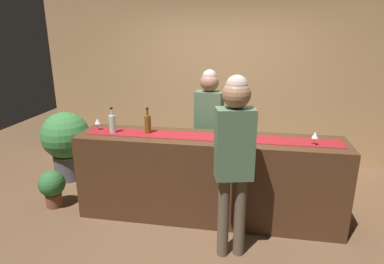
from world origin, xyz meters
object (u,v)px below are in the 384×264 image
potted_plant_small (52,186)px  wine_bottle_clear (112,124)px  wine_bottle_amber (148,124)px  wine_glass_mid_counter (315,136)px  bartender (209,120)px  customer_sipping (234,149)px  potted_plant_tall (66,141)px  wine_glass_near_customer (97,122)px

potted_plant_small → wine_bottle_clear: bearing=4.8°
wine_bottle_amber → potted_plant_small: size_ratio=0.64×
wine_glass_mid_counter → bartender: 1.35m
customer_sipping → potted_plant_tall: customer_sipping is taller
potted_plant_tall → wine_glass_mid_counter: bearing=-13.5°
wine_bottle_clear → wine_glass_near_customer: (-0.22, 0.08, -0.01)m
wine_glass_mid_counter → customer_sipping: bearing=-144.1°
wine_glass_near_customer → wine_bottle_amber: bearing=-1.1°
potted_plant_small → wine_bottle_amber: bearing=6.3°
wine_bottle_amber → potted_plant_small: (-1.23, -0.13, -0.83)m
customer_sipping → potted_plant_small: customer_sipping is taller
wine_glass_near_customer → potted_plant_tall: size_ratio=0.14×
customer_sipping → potted_plant_small: 2.46m
wine_bottle_clear → potted_plant_tall: bearing=145.1°
wine_bottle_amber → wine_glass_mid_counter: 1.81m
wine_bottle_amber → potted_plant_small: 1.49m
customer_sipping → potted_plant_small: bearing=152.5°
customer_sipping → wine_glass_near_customer: bearing=143.3°
wine_glass_near_customer → wine_glass_mid_counter: 2.43m
wine_glass_mid_counter → customer_sipping: size_ratio=0.08×
wine_glass_mid_counter → customer_sipping: (-0.79, -0.57, 0.01)m
wine_glass_mid_counter → potted_plant_tall: size_ratio=0.14×
potted_plant_tall → wine_bottle_clear: bearing=-34.9°
wine_bottle_clear → customer_sipping: (1.42, -0.61, 0.00)m
wine_glass_near_customer → wine_glass_mid_counter: same height
wine_bottle_amber → bartender: bartender is taller
wine_bottle_clear → wine_bottle_amber: same height
wine_bottle_amber → bartender: size_ratio=0.18×
wine_bottle_amber → customer_sipping: customer_sipping is taller
bartender → potted_plant_tall: bearing=4.3°
bartender → customer_sipping: size_ratio=0.94×
wine_glass_near_customer → wine_glass_mid_counter: (2.43, -0.12, 0.00)m
wine_bottle_clear → customer_sipping: customer_sipping is taller
bartender → potted_plant_tall: size_ratio=1.66×
wine_glass_mid_counter → potted_plant_small: bearing=-179.4°
wine_glass_near_customer → potted_plant_tall: (-0.85, 0.67, -0.51)m
wine_glass_mid_counter → potted_plant_tall: (-3.28, 0.79, -0.51)m
wine_glass_near_customer → customer_sipping: bearing=-22.8°
bartender → potted_plant_small: bearing=28.1°
wine_glass_near_customer → bartender: size_ratio=0.09×
wine_bottle_clear → bartender: bartender is taller
wine_bottle_amber → wine_glass_mid_counter: bearing=-3.3°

